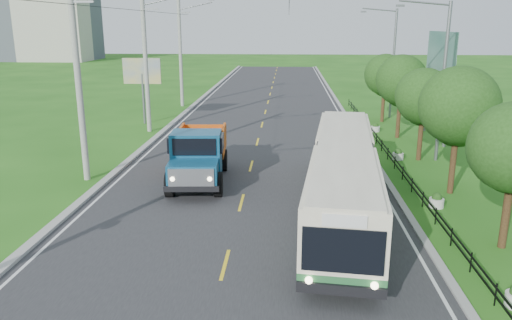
# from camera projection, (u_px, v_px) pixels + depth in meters

# --- Properties ---
(ground) EXTENTS (240.00, 240.00, 0.00)m
(ground) POSITION_uv_depth(u_px,v_px,m) (225.00, 265.00, 16.67)
(ground) COLOR #215B15
(ground) RESTS_ON ground
(road) EXTENTS (14.00, 120.00, 0.02)m
(road) POSITION_uv_depth(u_px,v_px,m) (259.00, 136.00, 35.92)
(road) COLOR #28282B
(road) RESTS_ON ground
(curb_left) EXTENTS (0.40, 120.00, 0.15)m
(curb_left) POSITION_uv_depth(u_px,v_px,m) (161.00, 133.00, 36.35)
(curb_left) COLOR #9E9E99
(curb_left) RESTS_ON ground
(curb_right) EXTENTS (0.30, 120.00, 0.10)m
(curb_right) POSITION_uv_depth(u_px,v_px,m) (359.00, 136.00, 35.48)
(curb_right) COLOR #9E9E99
(curb_right) RESTS_ON ground
(edge_line_left) EXTENTS (0.12, 120.00, 0.00)m
(edge_line_left) POSITION_uv_depth(u_px,v_px,m) (168.00, 134.00, 36.33)
(edge_line_left) COLOR silver
(edge_line_left) RESTS_ON road
(edge_line_right) EXTENTS (0.12, 120.00, 0.00)m
(edge_line_right) POSITION_uv_depth(u_px,v_px,m) (352.00, 137.00, 35.51)
(edge_line_right) COLOR silver
(edge_line_right) RESTS_ON road
(centre_dash) EXTENTS (0.12, 2.20, 0.00)m
(centre_dash) POSITION_uv_depth(u_px,v_px,m) (225.00, 264.00, 16.67)
(centre_dash) COLOR yellow
(centre_dash) RESTS_ON road
(railing_right) EXTENTS (0.04, 40.00, 0.60)m
(railing_right) POSITION_uv_depth(u_px,v_px,m) (388.00, 154.00, 29.58)
(railing_right) COLOR black
(railing_right) RESTS_ON ground
(pole_near) EXTENTS (3.51, 0.32, 10.00)m
(pole_near) POSITION_uv_depth(u_px,v_px,m) (79.00, 81.00, 24.50)
(pole_near) COLOR gray
(pole_near) RESTS_ON ground
(pole_mid) EXTENTS (3.51, 0.32, 10.00)m
(pole_mid) POSITION_uv_depth(u_px,v_px,m) (146.00, 62.00, 36.05)
(pole_mid) COLOR gray
(pole_mid) RESTS_ON ground
(pole_far) EXTENTS (3.51, 0.32, 10.00)m
(pole_far) POSITION_uv_depth(u_px,v_px,m) (181.00, 53.00, 47.60)
(pole_far) COLOR gray
(pole_far) RESTS_ON ground
(tree_third) EXTENTS (3.60, 3.62, 6.00)m
(tree_third) POSITION_uv_depth(u_px,v_px,m) (459.00, 110.00, 22.86)
(tree_third) COLOR #382314
(tree_third) RESTS_ON ground
(tree_fourth) EXTENTS (3.24, 3.31, 5.40)m
(tree_fourth) POSITION_uv_depth(u_px,v_px,m) (424.00, 99.00, 28.74)
(tree_fourth) COLOR #382314
(tree_fourth) RESTS_ON ground
(tree_fifth) EXTENTS (3.48, 3.52, 5.80)m
(tree_fifth) POSITION_uv_depth(u_px,v_px,m) (402.00, 83.00, 34.44)
(tree_fifth) COLOR #382314
(tree_fifth) RESTS_ON ground
(tree_back) EXTENTS (3.30, 3.36, 5.50)m
(tree_back) POSITION_uv_depth(u_px,v_px,m) (385.00, 77.00, 40.27)
(tree_back) COLOR #382314
(tree_back) RESTS_ON ground
(streetlight_mid) EXTENTS (3.02, 0.20, 9.07)m
(streetlight_mid) POSITION_uv_depth(u_px,v_px,m) (441.00, 77.00, 28.21)
(streetlight_mid) COLOR slate
(streetlight_mid) RESTS_ON ground
(streetlight_far) EXTENTS (3.02, 0.20, 9.07)m
(streetlight_far) POSITION_uv_depth(u_px,v_px,m) (392.00, 60.00, 41.68)
(streetlight_far) COLOR slate
(streetlight_far) RESTS_ON ground
(planter_near) EXTENTS (0.64, 0.64, 0.67)m
(planter_near) POSITION_uv_depth(u_px,v_px,m) (437.00, 201.00, 21.85)
(planter_near) COLOR silver
(planter_near) RESTS_ON ground
(planter_mid) EXTENTS (0.64, 0.64, 0.67)m
(planter_mid) POSITION_uv_depth(u_px,v_px,m) (398.00, 155.00, 29.55)
(planter_mid) COLOR silver
(planter_mid) RESTS_ON ground
(planter_far) EXTENTS (0.64, 0.64, 0.67)m
(planter_far) POSITION_uv_depth(u_px,v_px,m) (375.00, 128.00, 37.25)
(planter_far) COLOR silver
(planter_far) RESTS_ON ground
(billboard_left) EXTENTS (3.00, 0.20, 5.20)m
(billboard_left) POSITION_uv_depth(u_px,v_px,m) (142.00, 75.00, 39.34)
(billboard_left) COLOR slate
(billboard_left) RESTS_ON ground
(billboard_right) EXTENTS (0.24, 6.00, 7.30)m
(billboard_right) POSITION_uv_depth(u_px,v_px,m) (440.00, 61.00, 33.77)
(billboard_right) COLOR slate
(billboard_right) RESTS_ON ground
(bus) EXTENTS (4.10, 15.59, 2.98)m
(bus) POSITION_uv_depth(u_px,v_px,m) (343.00, 173.00, 20.80)
(bus) COLOR #276334
(bus) RESTS_ON ground
(dump_truck) EXTENTS (3.00, 6.79, 2.79)m
(dump_truck) POSITION_uv_depth(u_px,v_px,m) (199.00, 152.00, 25.07)
(dump_truck) COLOR navy
(dump_truck) RESTS_ON ground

